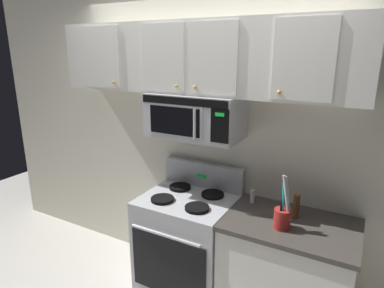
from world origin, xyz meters
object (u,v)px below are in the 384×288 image
(utensil_crock_red, at_px, (283,215))
(pepper_mill, at_px, (296,206))
(over_range_microwave, at_px, (195,116))
(salt_shaker, at_px, (252,196))
(stove_range, at_px, (188,243))

(utensil_crock_red, height_order, pepper_mill, utensil_crock_red)
(over_range_microwave, xyz_separation_m, salt_shaker, (0.49, 0.06, -0.62))
(utensil_crock_red, bearing_deg, pepper_mill, 74.97)
(over_range_microwave, xyz_separation_m, utensil_crock_red, (0.80, -0.22, -0.58))
(utensil_crock_red, bearing_deg, stove_range, 172.62)
(stove_range, relative_size, salt_shaker, 10.40)
(utensil_crock_red, height_order, salt_shaker, utensil_crock_red)
(utensil_crock_red, distance_m, salt_shaker, 0.42)
(over_range_microwave, relative_size, salt_shaker, 7.06)
(salt_shaker, relative_size, pepper_mill, 0.58)
(pepper_mill, bearing_deg, over_range_microwave, 177.77)
(stove_range, height_order, salt_shaker, stove_range)
(salt_shaker, distance_m, pepper_mill, 0.37)
(over_range_microwave, bearing_deg, stove_range, -89.86)
(stove_range, bearing_deg, pepper_mill, 5.57)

